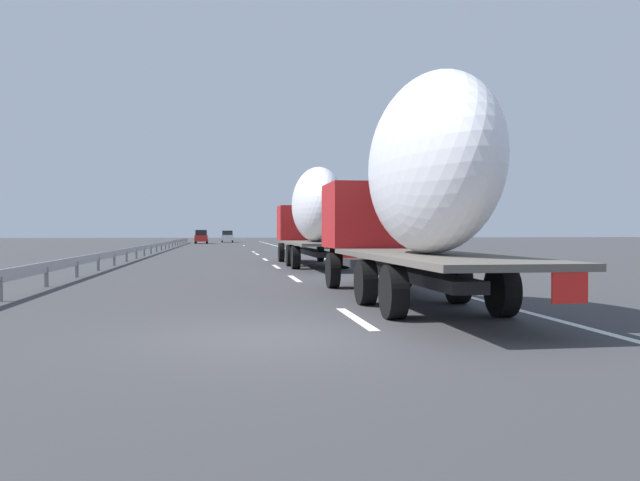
# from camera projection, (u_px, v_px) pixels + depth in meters

# --- Properties ---
(ground_plane) EXTENTS (260.00, 260.00, 0.00)m
(ground_plane) POSITION_uv_depth(u_px,v_px,m) (232.00, 253.00, 49.62)
(ground_plane) COLOR #38383A
(lane_stripe_0) EXTENTS (3.20, 0.20, 0.01)m
(lane_stripe_0) POSITION_uv_depth(u_px,v_px,m) (356.00, 318.00, 12.33)
(lane_stripe_0) COLOR white
(lane_stripe_0) RESTS_ON ground_plane
(lane_stripe_1) EXTENTS (3.20, 0.20, 0.01)m
(lane_stripe_1) POSITION_uv_depth(u_px,v_px,m) (295.00, 279.00, 22.75)
(lane_stripe_1) COLOR white
(lane_stripe_1) RESTS_ON ground_plane
(lane_stripe_2) EXTENTS (3.20, 0.20, 0.01)m
(lane_stripe_2) POSITION_uv_depth(u_px,v_px,m) (276.00, 267.00, 30.54)
(lane_stripe_2) COLOR white
(lane_stripe_2) RESTS_ON ground_plane
(lane_stripe_3) EXTENTS (3.20, 0.20, 0.01)m
(lane_stripe_3) POSITION_uv_depth(u_px,v_px,m) (265.00, 259.00, 38.49)
(lane_stripe_3) COLOR white
(lane_stripe_3) RESTS_ON ground_plane
(lane_stripe_4) EXTENTS (3.20, 0.20, 0.01)m
(lane_stripe_4) POSITION_uv_depth(u_px,v_px,m) (257.00, 254.00, 47.51)
(lane_stripe_4) COLOR white
(lane_stripe_4) RESTS_ON ground_plane
(lane_stripe_5) EXTENTS (3.20, 0.20, 0.01)m
(lane_stripe_5) POSITION_uv_depth(u_px,v_px,m) (254.00, 252.00, 52.89)
(lane_stripe_5) COLOR white
(lane_stripe_5) RESTS_ON ground_plane
(lane_stripe_6) EXTENTS (3.20, 0.20, 0.01)m
(lane_stripe_6) POSITION_uv_depth(u_px,v_px,m) (244.00, 246.00, 77.04)
(lane_stripe_6) COLOR white
(lane_stripe_6) RESTS_ON ground_plane
(edge_line_right) EXTENTS (110.00, 0.20, 0.01)m
(edge_line_right) POSITION_uv_depth(u_px,v_px,m) (295.00, 251.00, 55.39)
(edge_line_right) COLOR white
(edge_line_right) RESTS_ON ground_plane
(truck_lead) EXTENTS (12.96, 2.55, 4.66)m
(truck_lead) POSITION_uv_depth(u_px,v_px,m) (313.00, 212.00, 30.87)
(truck_lead) COLOR #B21919
(truck_lead) RESTS_ON ground_plane
(truck_trailing) EXTENTS (12.38, 2.55, 4.98)m
(truck_trailing) POSITION_uv_depth(u_px,v_px,m) (414.00, 186.00, 14.62)
(truck_trailing) COLOR #B21919
(truck_trailing) RESTS_ON ground_plane
(car_red_compact) EXTENTS (4.38, 1.78, 1.92)m
(car_red_compact) POSITION_uv_depth(u_px,v_px,m) (201.00, 237.00, 89.88)
(car_red_compact) COLOR red
(car_red_compact) RESTS_ON ground_plane
(car_white_van) EXTENTS (4.08, 1.81, 1.84)m
(car_white_van) POSITION_uv_depth(u_px,v_px,m) (227.00, 236.00, 100.10)
(car_white_van) COLOR white
(car_white_van) RESTS_ON ground_plane
(road_sign) EXTENTS (0.10, 0.90, 2.95)m
(road_sign) POSITION_uv_depth(u_px,v_px,m) (319.00, 227.00, 49.72)
(road_sign) COLOR gray
(road_sign) RESTS_ON ground_plane
(tree_0) EXTENTS (2.61, 2.61, 7.50)m
(tree_0) POSITION_uv_depth(u_px,v_px,m) (329.00, 208.00, 78.55)
(tree_0) COLOR #472D19
(tree_0) RESTS_ON ground_plane
(tree_1) EXTENTS (3.68, 3.68, 5.21)m
(tree_1) POSITION_uv_depth(u_px,v_px,m) (359.00, 211.00, 52.28)
(tree_1) COLOR #472D19
(tree_1) RESTS_ON ground_plane
(tree_2) EXTENTS (3.99, 3.99, 6.20)m
(tree_2) POSITION_uv_depth(u_px,v_px,m) (292.00, 217.00, 95.01)
(tree_2) COLOR #472D19
(tree_2) RESTS_ON ground_plane
(tree_3) EXTENTS (3.87, 3.87, 5.73)m
(tree_3) POSITION_uv_depth(u_px,v_px,m) (327.00, 212.00, 63.74)
(tree_3) COLOR #472D19
(tree_3) RESTS_ON ground_plane
(guardrail_median) EXTENTS (94.00, 0.10, 0.76)m
(guardrail_median) POSITION_uv_depth(u_px,v_px,m) (157.00, 245.00, 51.67)
(guardrail_median) COLOR #9EA0A5
(guardrail_median) RESTS_ON ground_plane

